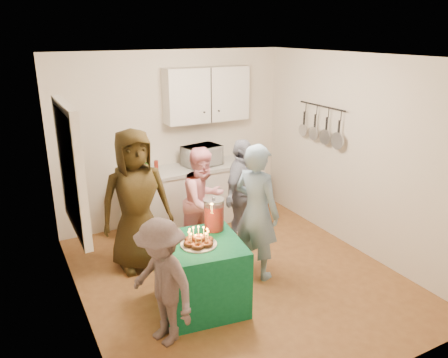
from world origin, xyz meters
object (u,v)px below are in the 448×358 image
microwave (202,156)px  party_table (201,274)px  woman_back_left (136,201)px  child_near_left (162,283)px  woman_back_right (241,193)px  woman_back_center (204,201)px  man_birthday (256,212)px  counter (195,196)px  punch_jar (214,215)px

microwave → party_table: microwave is taller
woman_back_left → child_near_left: bearing=-98.3°
microwave → woman_back_right: 1.03m
microwave → woman_back_left: size_ratio=0.31×
party_table → woman_back_left: 1.29m
woman_back_center → man_birthday: bearing=-90.6°
woman_back_center → child_near_left: 1.82m
counter → punch_jar: bearing=-107.5°
man_birthday → woman_back_left: (-1.20, 0.86, 0.06)m
microwave → woman_back_center: bearing=-125.7°
party_table → woman_back_center: woman_back_center is taller
counter → microwave: microwave is taller
counter → party_table: size_ratio=2.59×
microwave → party_table: bearing=-127.3°
punch_jar → man_birthday: bearing=5.8°
microwave → child_near_left: size_ratio=0.43×
counter → woman_back_left: size_ratio=1.23×
party_table → woman_back_center: bearing=63.1°
child_near_left → microwave: bearing=130.0°
microwave → punch_jar: (-0.71, -1.82, -0.13)m
man_birthday → child_near_left: 1.57m
child_near_left → counter: bearing=132.3°
microwave → party_table: (-0.98, -2.04, -0.68)m
party_table → woman_back_right: bearing=44.1°
microwave → woman_back_center: 1.09m
woman_back_right → child_near_left: size_ratio=1.18×
counter → microwave: (0.13, 0.00, 0.63)m
party_table → punch_jar: bearing=39.0°
woman_back_left → microwave: bearing=34.7°
counter → punch_jar: 1.97m
woman_back_left → woman_back_right: (1.44, -0.07, -0.14)m
punch_jar → woman_back_right: woman_back_right is taller
microwave → woman_back_right: woman_back_right is taller
microwave → woman_back_center: woman_back_center is taller
punch_jar → woman_back_left: (-0.60, 0.92, -0.04)m
man_birthday → woman_back_right: size_ratio=1.10×
counter → woman_back_right: size_ratio=1.46×
woman_back_center → woman_back_right: woman_back_right is taller
woman_back_center → woman_back_left: bearing=156.0°
woman_back_right → counter: bearing=64.9°
microwave → man_birthday: size_ratio=0.33×
microwave → punch_jar: 1.96m
counter → woman_back_left: woman_back_left is taller
punch_jar → child_near_left: size_ratio=0.27×
party_table → punch_jar: (0.27, 0.22, 0.55)m
counter → man_birthday: 1.80m
child_near_left → party_table: bearing=104.8°
punch_jar → woman_back_right: size_ratio=0.23×
party_table → woman_back_right: (1.10, 1.07, 0.37)m
woman_back_center → child_near_left: (-1.11, -1.44, -0.09)m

